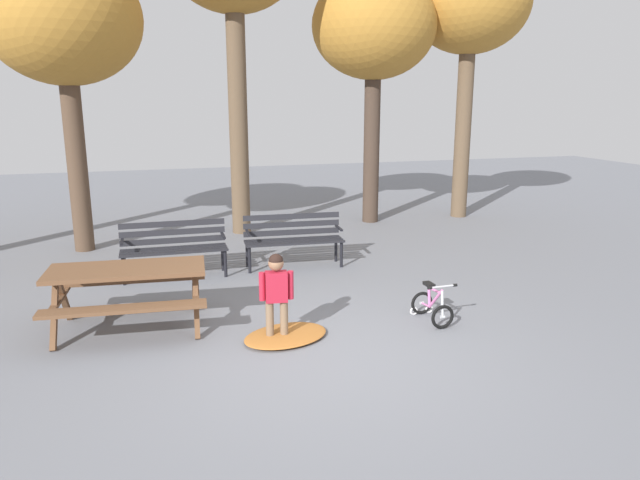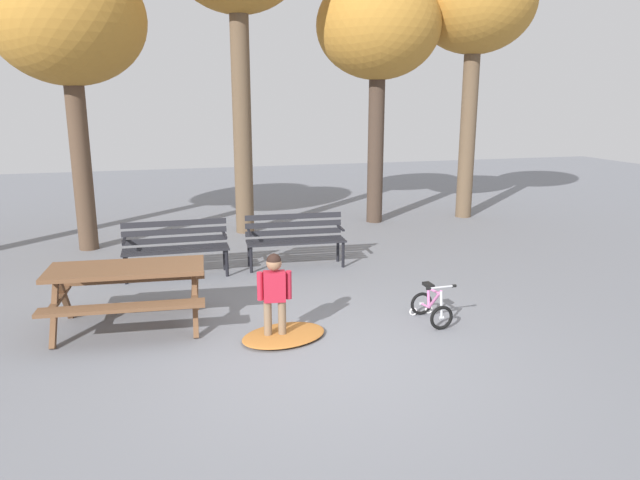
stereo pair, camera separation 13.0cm
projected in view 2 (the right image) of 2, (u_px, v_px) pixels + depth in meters
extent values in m
plane|color=slate|center=(321.00, 357.00, 6.31)|extent=(36.00, 36.00, 0.00)
cube|color=brown|center=(126.00, 269.00, 6.95)|extent=(1.85, 0.90, 0.05)
cube|color=brown|center=(122.00, 308.00, 6.50)|extent=(1.81, 0.38, 0.04)
cube|color=brown|center=(133.00, 279.00, 7.54)|extent=(1.81, 0.38, 0.04)
cube|color=brown|center=(54.00, 311.00, 6.66)|extent=(0.10, 0.57, 0.76)
cube|color=brown|center=(64.00, 297.00, 7.13)|extent=(0.10, 0.57, 0.76)
cube|color=brown|center=(59.00, 299.00, 6.88)|extent=(0.17, 1.10, 0.04)
cube|color=brown|center=(195.00, 302.00, 6.95)|extent=(0.10, 0.57, 0.76)
cube|color=brown|center=(195.00, 289.00, 7.43)|extent=(0.10, 0.57, 0.76)
cube|color=brown|center=(195.00, 290.00, 7.17)|extent=(0.17, 1.10, 0.04)
cube|color=#232328|center=(176.00, 247.00, 9.19)|extent=(1.60, 0.09, 0.03)
cube|color=#232328|center=(176.00, 249.00, 9.08)|extent=(1.60, 0.09, 0.03)
cube|color=#232328|center=(176.00, 251.00, 8.97)|extent=(1.60, 0.09, 0.03)
cube|color=#232328|center=(176.00, 252.00, 8.85)|extent=(1.60, 0.09, 0.03)
cube|color=#232328|center=(175.00, 240.00, 9.21)|extent=(1.60, 0.06, 0.09)
cube|color=#232328|center=(175.00, 232.00, 9.18)|extent=(1.60, 0.06, 0.09)
cube|color=#232328|center=(174.00, 223.00, 9.14)|extent=(1.60, 0.06, 0.09)
cylinder|color=black|center=(227.00, 263.00, 9.11)|extent=(0.05, 0.05, 0.44)
cylinder|color=black|center=(224.00, 257.00, 9.45)|extent=(0.05, 0.05, 0.44)
cube|color=black|center=(225.00, 235.00, 9.19)|extent=(0.05, 0.40, 0.03)
cylinder|color=black|center=(125.00, 270.00, 8.74)|extent=(0.05, 0.05, 0.44)
cylinder|color=black|center=(127.00, 263.00, 9.08)|extent=(0.05, 0.05, 0.44)
cube|color=black|center=(124.00, 241.00, 8.81)|extent=(0.05, 0.40, 0.03)
cube|color=#232328|center=(294.00, 239.00, 9.73)|extent=(1.60, 0.17, 0.03)
cube|color=#232328|center=(295.00, 240.00, 9.61)|extent=(1.60, 0.17, 0.03)
cube|color=#232328|center=(297.00, 242.00, 9.50)|extent=(1.60, 0.17, 0.03)
cube|color=#232328|center=(298.00, 244.00, 9.38)|extent=(1.60, 0.17, 0.03)
cube|color=#232328|center=(294.00, 232.00, 9.74)|extent=(1.60, 0.15, 0.09)
cube|color=#232328|center=(294.00, 224.00, 9.71)|extent=(1.60, 0.15, 0.09)
cube|color=#232328|center=(294.00, 216.00, 9.68)|extent=(1.60, 0.15, 0.09)
cylinder|color=black|center=(343.00, 254.00, 9.61)|extent=(0.05, 0.05, 0.44)
cylinder|color=black|center=(338.00, 249.00, 9.95)|extent=(0.05, 0.05, 0.44)
cube|color=black|center=(341.00, 228.00, 9.68)|extent=(0.07, 0.40, 0.03)
cylinder|color=black|center=(251.00, 259.00, 9.30)|extent=(0.05, 0.05, 0.44)
cylinder|color=black|center=(249.00, 254.00, 9.65)|extent=(0.05, 0.05, 0.44)
cube|color=black|center=(249.00, 232.00, 9.38)|extent=(0.07, 0.40, 0.03)
cylinder|color=#7F664C|center=(282.00, 320.00, 6.73)|extent=(0.09, 0.09, 0.47)
cube|color=black|center=(282.00, 337.00, 6.77)|extent=(0.11, 0.17, 0.06)
cylinder|color=#7F664C|center=(268.00, 321.00, 6.70)|extent=(0.09, 0.09, 0.47)
cube|color=black|center=(268.00, 338.00, 6.75)|extent=(0.11, 0.17, 0.06)
cube|color=#B71E33|center=(274.00, 286.00, 6.62)|extent=(0.26, 0.17, 0.35)
sphere|color=#996B4C|center=(274.00, 263.00, 6.55)|extent=(0.17, 0.17, 0.17)
sphere|color=black|center=(274.00, 261.00, 6.55)|extent=(0.16, 0.16, 0.16)
cylinder|color=#B71E33|center=(289.00, 285.00, 6.64)|extent=(0.07, 0.07, 0.33)
cylinder|color=#B71E33|center=(260.00, 286.00, 6.59)|extent=(0.07, 0.07, 0.33)
torus|color=black|center=(442.00, 318.00, 7.03)|extent=(0.30, 0.05, 0.30)
cylinder|color=silver|center=(442.00, 318.00, 7.03)|extent=(0.05, 0.04, 0.04)
torus|color=black|center=(421.00, 304.00, 7.51)|extent=(0.30, 0.05, 0.30)
cylinder|color=silver|center=(421.00, 304.00, 7.51)|extent=(0.05, 0.04, 0.04)
torus|color=white|center=(429.00, 310.00, 7.56)|extent=(0.11, 0.03, 0.11)
torus|color=white|center=(413.00, 312.00, 7.50)|extent=(0.11, 0.03, 0.11)
cylinder|color=pink|center=(435.00, 299.00, 7.15)|extent=(0.05, 0.31, 0.32)
cylinder|color=pink|center=(429.00, 297.00, 7.31)|extent=(0.04, 0.08, 0.27)
cylinder|color=pink|center=(425.00, 305.00, 7.41)|extent=(0.03, 0.20, 0.05)
cylinder|color=silver|center=(441.00, 304.00, 7.01)|extent=(0.03, 0.07, 0.32)
cylinder|color=pink|center=(434.00, 291.00, 7.15)|extent=(0.04, 0.32, 0.05)
cube|color=black|center=(428.00, 285.00, 7.29)|extent=(0.10, 0.17, 0.04)
cylinder|color=silver|center=(441.00, 287.00, 6.98)|extent=(0.34, 0.04, 0.02)
cylinder|color=black|center=(454.00, 286.00, 7.03)|extent=(0.05, 0.04, 0.04)
cylinder|color=black|center=(429.00, 289.00, 6.93)|extent=(0.05, 0.04, 0.04)
ellipsoid|color=#B26B2D|center=(284.00, 335.00, 6.81)|extent=(1.18, 0.98, 0.07)
cylinder|color=brown|center=(81.00, 165.00, 10.46)|extent=(0.34, 0.34, 3.10)
ellipsoid|color=#B27A2D|center=(68.00, 19.00, 9.89)|extent=(2.60, 2.60, 2.20)
cylinder|color=brown|center=(242.00, 123.00, 11.67)|extent=(0.37, 0.37, 4.44)
cylinder|color=#423328|center=(376.00, 148.00, 12.83)|extent=(0.35, 0.35, 3.27)
ellipsoid|color=#B27A2D|center=(378.00, 25.00, 12.23)|extent=(2.60, 2.60, 2.20)
cylinder|color=brown|center=(468.00, 134.00, 13.31)|extent=(0.36, 0.36, 3.82)
ellipsoid|color=#B27A2D|center=(475.00, 1.00, 12.65)|extent=(2.60, 2.60, 2.20)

